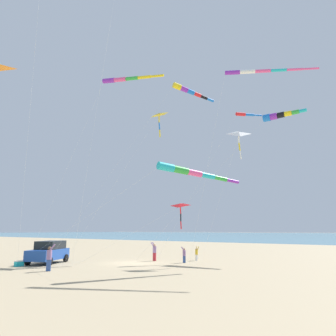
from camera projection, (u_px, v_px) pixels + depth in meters
ground_plane at (133, 263)px, 26.90m from camera, size 600.00×600.00×0.00m
parked_car at (49, 252)px, 26.84m from camera, size 4.66×3.71×1.85m
cooler_box at (19, 264)px, 24.58m from camera, size 0.62×0.42×0.42m
person_adult_flyer at (154, 251)px, 28.97m from camera, size 0.44×0.55×1.68m
person_child_green_jacket at (49, 256)px, 21.84m from camera, size 0.65×0.63×1.81m
person_child_grey_jacket at (197, 253)px, 29.22m from camera, size 0.38×0.30×1.26m
person_bystander_far at (184, 254)px, 27.32m from camera, size 0.47×0.48×1.35m
kite_windsock_green_low_center at (258, 71)px, 27.15m from camera, size 5.24×9.79×16.48m
kite_windsock_orange_high_right at (245, 115)px, 36.26m from camera, size 9.30×8.21×16.05m
kite_windsock_rainbow_low_near at (278, 116)px, 35.67m from camera, size 11.96×13.84×15.85m
kite_windsock_red_high_left at (190, 172)px, 22.99m from camera, size 8.58×16.22×7.44m
kite_delta_white_trailing at (239, 134)px, 30.56m from camera, size 1.90×5.82×12.43m
kite_windsock_magenta_far_left at (188, 91)px, 36.51m from camera, size 16.48×7.22×19.26m
kite_windsock_teal_far_right at (124, 79)px, 30.30m from camera, size 5.45×10.79×17.53m
kite_delta_black_fish_shape at (180, 206)px, 25.06m from camera, size 3.73×8.90×4.99m
kite_delta_small_distant at (159, 115)px, 33.74m from camera, size 9.68×3.77×15.22m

